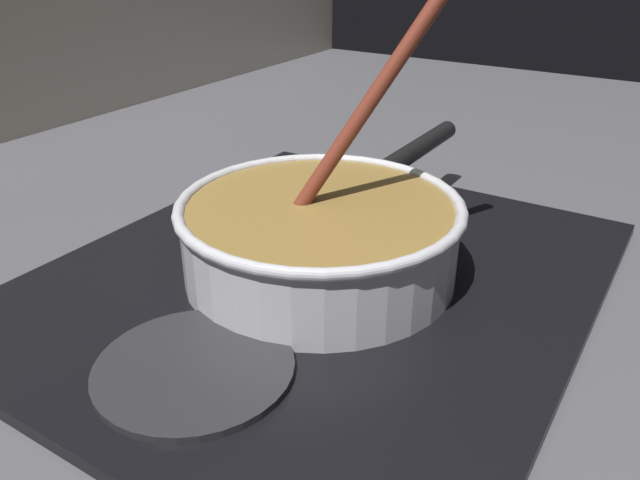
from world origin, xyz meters
The scene contains 5 objects.
ground centered at (0.00, 0.00, -0.02)m, with size 2.40×1.60×0.04m, color #4C4C51.
hob_plate centered at (0.08, 0.11, 0.01)m, with size 0.56×0.48×0.01m, color black.
burner_ring centered at (0.08, 0.11, 0.02)m, with size 0.21×0.21×0.01m, color #592D0C.
spare_burner centered at (-0.09, 0.11, 0.01)m, with size 0.15×0.15×0.01m, color #262628.
cooking_pan centered at (0.09, 0.11, 0.05)m, with size 0.44×0.27×0.28m.
Camera 1 is at (-0.36, -0.17, 0.31)m, focal length 35.39 mm.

